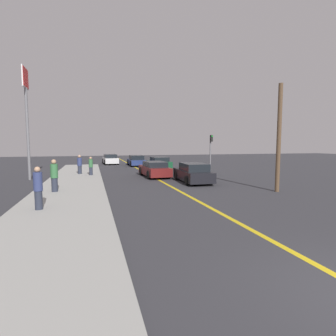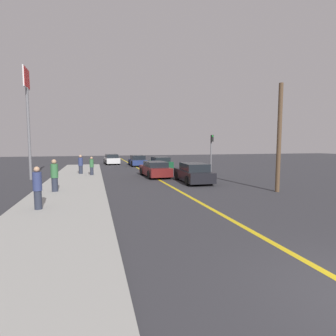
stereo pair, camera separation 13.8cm
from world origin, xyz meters
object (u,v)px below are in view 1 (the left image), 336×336
object	(u,v)px
car_ahead_center	(154,169)
car_parked_left_lot	(136,161)
pedestrian_by_sign	(80,164)
roadside_sign	(26,99)
car_near_right_lane	(193,173)
pedestrian_far_standing	(91,166)
car_oncoming_far	(110,159)
pedestrian_near_curb	(38,188)
pedestrian_mid_group	(54,176)
utility_pole	(279,138)
car_far_distant	(159,163)
traffic_light	(211,151)

from	to	relation	value
car_ahead_center	car_parked_left_lot	distance (m)	11.52
pedestrian_by_sign	roadside_sign	xyz separation A→B (m)	(-3.53, -2.31, 5.16)
car_near_right_lane	car_ahead_center	size ratio (longest dim) A/B	1.01
pedestrian_far_standing	car_oncoming_far	bearing A→B (deg)	79.42
car_oncoming_far	pedestrian_near_curb	size ratio (longest dim) A/B	2.52
pedestrian_mid_group	roadside_sign	size ratio (longest dim) A/B	0.21
pedestrian_mid_group	utility_pole	bearing A→B (deg)	-13.57
pedestrian_near_curb	pedestrian_far_standing	distance (m)	11.81
utility_pole	car_near_right_lane	bearing A→B (deg)	124.21
pedestrian_by_sign	pedestrian_near_curb	bearing A→B (deg)	-94.50
car_far_distant	car_parked_left_lot	size ratio (longest dim) A/B	0.90
car_parked_left_lot	traffic_light	distance (m)	13.37
car_parked_left_lot	pedestrian_far_standing	world-z (taller)	pedestrian_far_standing
car_near_right_lane	pedestrian_mid_group	distance (m)	9.14
car_near_right_lane	pedestrian_by_sign	xyz separation A→B (m)	(-7.99, 6.93, 0.27)
pedestrian_mid_group	car_far_distant	bearing A→B (deg)	53.17
car_ahead_center	pedestrian_near_curb	bearing A→B (deg)	-127.95
pedestrian_far_standing	traffic_light	distance (m)	10.21
car_ahead_center	pedestrian_mid_group	size ratio (longest dim) A/B	2.51
car_near_right_lane	pedestrian_far_standing	world-z (taller)	pedestrian_far_standing
car_oncoming_far	traffic_light	world-z (taller)	traffic_light
car_near_right_lane	utility_pole	xyz separation A→B (m)	(3.28, -4.82, 2.39)
utility_pole	traffic_light	bearing A→B (deg)	94.72
car_ahead_center	pedestrian_by_sign	xyz separation A→B (m)	(-6.06, 3.11, 0.30)
pedestrian_mid_group	roadside_sign	xyz separation A→B (m)	(-2.59, 6.49, 5.09)
car_ahead_center	traffic_light	xyz separation A→B (m)	(4.59, -1.08, 1.54)
car_far_distant	utility_pole	xyz separation A→B (m)	(3.20, -14.98, 2.40)
car_parked_left_lot	pedestrian_near_curb	distance (m)	22.58
car_far_distant	roadside_sign	distance (m)	13.96
pedestrian_near_curb	pedestrian_by_sign	xyz separation A→B (m)	(1.02, 12.92, -0.04)
car_ahead_center	pedestrian_by_sign	distance (m)	6.82
car_ahead_center	traffic_light	size ratio (longest dim) A/B	1.29
pedestrian_by_sign	pedestrian_mid_group	bearing A→B (deg)	-96.12
traffic_light	car_far_distant	bearing A→B (deg)	109.15
traffic_light	roadside_sign	size ratio (longest dim) A/B	0.42
pedestrian_near_curb	roadside_sign	bearing A→B (deg)	103.34
roadside_sign	pedestrian_by_sign	bearing A→B (deg)	33.22
car_ahead_center	roadside_sign	distance (m)	11.06
utility_pole	pedestrian_near_curb	bearing A→B (deg)	-174.57
pedestrian_mid_group	car_parked_left_lot	bearing A→B (deg)	66.86
car_ahead_center	pedestrian_near_curb	xyz separation A→B (m)	(-7.08, -9.81, 0.34)
car_oncoming_far	pedestrian_near_curb	distance (m)	25.31
car_ahead_center	car_parked_left_lot	bearing A→B (deg)	86.15
car_far_distant	traffic_light	bearing A→B (deg)	-72.66
car_near_right_lane	pedestrian_near_curb	xyz separation A→B (m)	(-9.01, -5.99, 0.31)
car_near_right_lane	pedestrian_mid_group	world-z (taller)	pedestrian_mid_group
roadside_sign	utility_pole	distance (m)	17.82
car_near_right_lane	pedestrian_far_standing	xyz separation A→B (m)	(-7.04, 5.66, 0.22)
pedestrian_near_curb	pedestrian_far_standing	world-z (taller)	pedestrian_near_curb
car_far_distant	car_oncoming_far	xyz separation A→B (m)	(-4.64, 8.76, 0.00)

